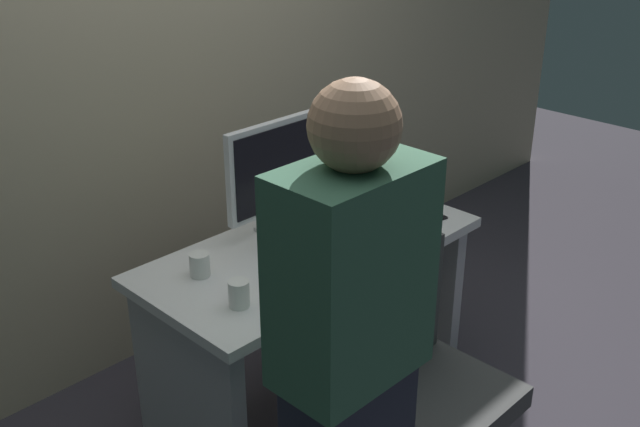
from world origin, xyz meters
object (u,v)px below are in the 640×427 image
office_chair (425,397)px  cup_near_keyboard (239,294)px  desk (311,299)px  cup_by_monitor (200,265)px  book_stack (380,195)px  cell_phone (430,214)px  person_at_desk (350,375)px  keyboard (334,256)px  mouse (382,230)px  monitor (283,169)px

office_chair → cup_near_keyboard: office_chair is taller
desk → cup_near_keyboard: (-0.47, -0.14, 0.28)m
cup_by_monitor → book_stack: 0.93m
office_chair → cell_phone: office_chair is taller
cell_phone → cup_near_keyboard: bearing=-169.7°
cup_by_monitor → office_chair: bearing=-64.8°
person_at_desk → cup_by_monitor: 0.86m
office_chair → book_stack: (0.58, 0.70, 0.36)m
desk → cell_phone: (0.54, -0.16, 0.24)m
cell_phone → person_at_desk: bearing=-141.7°
keyboard → cup_near_keyboard: bearing=-178.6°
mouse → cup_near_keyboard: cup_near_keyboard is taller
cup_by_monitor → cell_phone: bearing=-15.4°
desk → cup_near_keyboard: cup_near_keyboard is taller
person_at_desk → cup_near_keyboard: 0.60m
cup_near_keyboard → cup_by_monitor: (0.03, 0.25, -0.00)m
person_at_desk → mouse: 1.04m
monitor → mouse: bearing=-52.6°
person_at_desk → monitor: (0.61, 0.91, 0.16)m
mouse → cell_phone: bearing=-4.8°
keyboard → cup_by_monitor: size_ratio=4.99×
person_at_desk → book_stack: person_at_desk is taller
monitor → desk: bearing=-99.4°
office_chair → monitor: monitor is taller
desk → office_chair: office_chair is taller
monitor → keyboard: monitor is taller
mouse → book_stack: (0.23, 0.20, 0.02)m
desk → book_stack: book_stack is taller
office_chair → cup_near_keyboard: size_ratio=10.13×
cup_near_keyboard → book_stack: 0.98m
cell_phone → office_chair: bearing=-131.7°
person_at_desk → book_stack: 1.34m
monitor → book_stack: (0.46, -0.11, -0.22)m
office_chair → mouse: bearing=54.9°
office_chair → person_at_desk: (-0.50, -0.10, 0.41)m
desk → cup_near_keyboard: 0.57m
desk → keyboard: size_ratio=3.11×
cup_near_keyboard → desk: bearing=16.7°
office_chair → cup_by_monitor: office_chair is taller
keyboard → book_stack: 0.54m
cup_by_monitor → cell_phone: 1.02m
monitor → cup_by_monitor: size_ratio=6.27×
monitor → book_stack: 0.52m
mouse → book_stack: bearing=42.1°
desk → monitor: size_ratio=2.47×
keyboard → book_stack: (0.50, 0.20, 0.03)m
office_chair → book_stack: 0.98m
mouse → cell_phone: 0.28m
desk → person_at_desk: 0.99m
monitor → keyboard: size_ratio=1.26×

